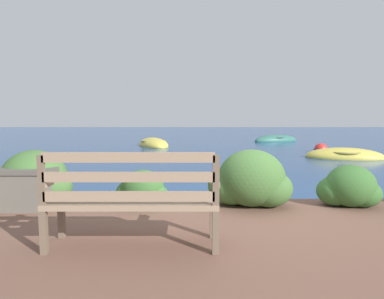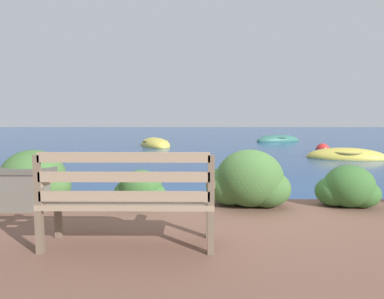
# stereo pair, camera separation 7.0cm
# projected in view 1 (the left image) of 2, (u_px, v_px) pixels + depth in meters

# --- Properties ---
(ground_plane) EXTENTS (80.00, 80.00, 0.00)m
(ground_plane) POSITION_uv_depth(u_px,v_px,m) (238.00, 213.00, 5.16)
(ground_plane) COLOR navy
(park_bench) EXTENTS (1.62, 0.48, 0.93)m
(park_bench) POSITION_uv_depth(u_px,v_px,m) (133.00, 197.00, 3.20)
(park_bench) COLOR brown
(park_bench) RESTS_ON patio_terrace
(hedge_clump_far_left) EXTENTS (1.13, 0.81, 0.77)m
(hedge_clump_far_left) POSITION_uv_depth(u_px,v_px,m) (35.00, 180.00, 4.85)
(hedge_clump_far_left) COLOR #426B33
(hedge_clump_far_left) RESTS_ON patio_terrace
(hedge_clump_left) EXTENTS (0.74, 0.53, 0.50)m
(hedge_clump_left) POSITION_uv_depth(u_px,v_px,m) (143.00, 190.00, 4.75)
(hedge_clump_left) COLOR #38662D
(hedge_clump_left) RESTS_ON patio_terrace
(hedge_clump_centre) EXTENTS (1.15, 0.83, 0.78)m
(hedge_clump_centre) POSITION_uv_depth(u_px,v_px,m) (251.00, 182.00, 4.72)
(hedge_clump_centre) COLOR #426B33
(hedge_clump_centre) RESTS_ON patio_terrace
(hedge_clump_right) EXTENTS (0.85, 0.61, 0.58)m
(hedge_clump_right) POSITION_uv_depth(u_px,v_px,m) (351.00, 188.00, 4.69)
(hedge_clump_right) COLOR #38662D
(hedge_clump_right) RESTS_ON patio_terrace
(rowboat_nearest) EXTENTS (2.82, 1.89, 0.64)m
(rowboat_nearest) POSITION_uv_depth(u_px,v_px,m) (346.00, 157.00, 11.85)
(rowboat_nearest) COLOR #DBC64C
(rowboat_nearest) RESTS_ON ground_plane
(rowboat_mid) EXTENTS (2.22, 3.25, 0.71)m
(rowboat_mid) POSITION_uv_depth(u_px,v_px,m) (155.00, 145.00, 16.70)
(rowboat_mid) COLOR #DBC64C
(rowboat_mid) RESTS_ON ground_plane
(rowboat_far) EXTENTS (2.91, 1.89, 0.69)m
(rowboat_far) POSITION_uv_depth(u_px,v_px,m) (277.00, 140.00, 19.65)
(rowboat_far) COLOR #336B5B
(rowboat_far) RESTS_ON ground_plane
(mooring_buoy) EXTENTS (0.59, 0.59, 0.53)m
(mooring_buoy) POSITION_uv_depth(u_px,v_px,m) (322.00, 150.00, 13.88)
(mooring_buoy) COLOR red
(mooring_buoy) RESTS_ON ground_plane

